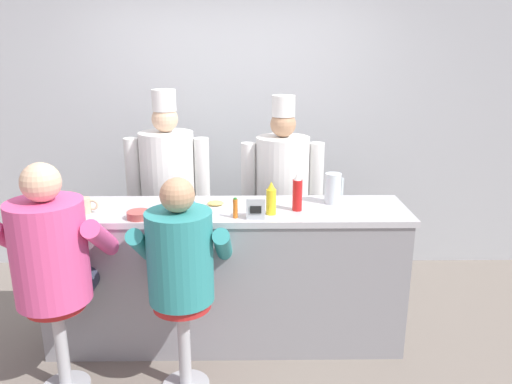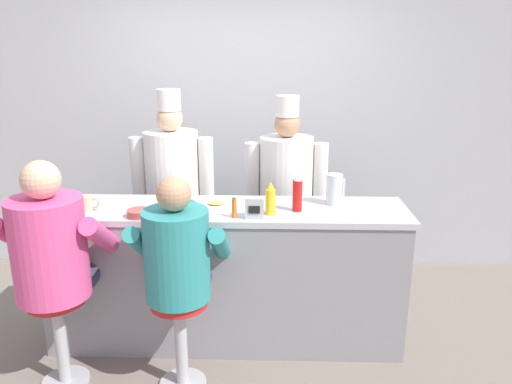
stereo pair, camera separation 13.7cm
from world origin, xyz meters
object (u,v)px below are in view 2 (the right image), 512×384
(coffee_mug_tan, at_px, (87,203))
(cook_in_whites_far, at_px, (286,191))
(cereal_bowl, at_px, (139,213))
(water_pitcher_clear, at_px, (334,189))
(mustard_bottle_yellow, at_px, (270,199))
(coffee_mug_blue, at_px, (183,205))
(cook_in_whites_near, at_px, (173,186))
(breakfast_plate, at_px, (216,205))
(napkin_dispenser_chrome, at_px, (254,208))
(diner_seated_pink, at_px, (53,253))
(hot_sauce_bottle_orange, at_px, (234,208))
(ketchup_bottle_red, at_px, (297,193))
(diner_seated_teal, at_px, (178,261))

(coffee_mug_tan, distance_m, cook_in_whites_far, 1.52)
(cereal_bowl, relative_size, cook_in_whites_far, 0.09)
(water_pitcher_clear, bearing_deg, mustard_bottle_yellow, -152.22)
(coffee_mug_blue, distance_m, cook_in_whites_near, 0.80)
(cook_in_whites_far, bearing_deg, mustard_bottle_yellow, -98.97)
(cook_in_whites_near, bearing_deg, breakfast_plate, -58.11)
(breakfast_plate, xyz_separation_m, coffee_mug_tan, (-0.84, -0.10, 0.04))
(breakfast_plate, xyz_separation_m, coffee_mug_blue, (-0.20, -0.09, 0.03))
(breakfast_plate, xyz_separation_m, cook_in_whites_near, (-0.42, 0.68, -0.06))
(napkin_dispenser_chrome, bearing_deg, mustard_bottle_yellow, 37.94)
(coffee_mug_tan, height_order, diner_seated_pink, diner_seated_pink)
(mustard_bottle_yellow, relative_size, cook_in_whites_near, 0.13)
(napkin_dispenser_chrome, height_order, cook_in_whites_far, cook_in_whites_far)
(water_pitcher_clear, height_order, cook_in_whites_far, cook_in_whites_far)
(coffee_mug_tan, bearing_deg, hot_sauce_bottle_orange, -6.26)
(water_pitcher_clear, relative_size, napkin_dispenser_chrome, 1.56)
(water_pitcher_clear, xyz_separation_m, cook_in_whites_near, (-1.22, 0.59, -0.15))
(mustard_bottle_yellow, height_order, cereal_bowl, mustard_bottle_yellow)
(napkin_dispenser_chrome, relative_size, diner_seated_pink, 0.09)
(mustard_bottle_yellow, relative_size, napkin_dispenser_chrome, 1.61)
(cook_in_whites_near, bearing_deg, ketchup_bottle_red, -37.52)
(coffee_mug_blue, bearing_deg, napkin_dispenser_chrome, -14.92)
(cook_in_whites_near, bearing_deg, diner_seated_teal, -77.98)
(water_pitcher_clear, bearing_deg, ketchup_bottle_red, -149.19)
(coffee_mug_tan, height_order, cook_in_whites_far, cook_in_whites_far)
(diner_seated_teal, bearing_deg, napkin_dispenser_chrome, 34.77)
(hot_sauce_bottle_orange, relative_size, cereal_bowl, 0.88)
(mustard_bottle_yellow, bearing_deg, cook_in_whites_far, 81.03)
(ketchup_bottle_red, relative_size, cereal_bowl, 1.74)
(napkin_dispenser_chrome, distance_m, diner_seated_pink, 1.22)
(breakfast_plate, distance_m, napkin_dispenser_chrome, 0.34)
(ketchup_bottle_red, relative_size, breakfast_plate, 1.04)
(napkin_dispenser_chrome, bearing_deg, breakfast_plate, 141.51)
(mustard_bottle_yellow, bearing_deg, cereal_bowl, -175.09)
(napkin_dispenser_chrome, xyz_separation_m, diner_seated_pink, (-1.17, -0.30, -0.19))
(coffee_mug_tan, relative_size, napkin_dispenser_chrome, 1.05)
(breakfast_plate, distance_m, coffee_mug_tan, 0.84)
(ketchup_bottle_red, bearing_deg, mustard_bottle_yellow, -157.02)
(coffee_mug_blue, distance_m, diner_seated_teal, 0.47)
(water_pitcher_clear, distance_m, cook_in_whites_near, 1.36)
(coffee_mug_blue, bearing_deg, diner_seated_teal, -85.48)
(coffee_mug_tan, bearing_deg, ketchup_bottle_red, 1.53)
(napkin_dispenser_chrome, bearing_deg, coffee_mug_tan, 174.03)
(diner_seated_pink, bearing_deg, diner_seated_teal, -0.37)
(ketchup_bottle_red, distance_m, diner_seated_pink, 1.53)
(water_pitcher_clear, xyz_separation_m, diner_seated_pink, (-1.70, -0.60, -0.23))
(hot_sauce_bottle_orange, xyz_separation_m, cook_in_whites_far, (0.35, 0.84, -0.13))
(ketchup_bottle_red, distance_m, breakfast_plate, 0.55)
(ketchup_bottle_red, distance_m, coffee_mug_blue, 0.75)
(hot_sauce_bottle_orange, xyz_separation_m, diner_seated_teal, (-0.31, -0.31, -0.22))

